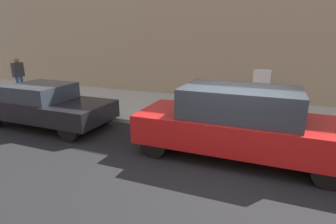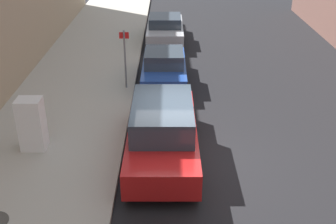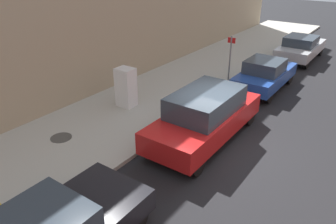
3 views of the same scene
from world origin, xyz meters
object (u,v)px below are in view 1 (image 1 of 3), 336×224
(discarded_refrigerator, at_px, (261,92))
(parked_sedan_dark, at_px, (46,105))
(fire_hydrant, at_px, (75,99))
(pedestrian_walking_far, at_px, (18,73))
(parked_suv_red, at_px, (238,122))

(discarded_refrigerator, height_order, parked_sedan_dark, discarded_refrigerator)
(discarded_refrigerator, xyz_separation_m, fire_hydrant, (2.21, -6.60, -0.37))
(pedestrian_walking_far, distance_m, parked_sedan_dark, 5.23)
(pedestrian_walking_far, bearing_deg, fire_hydrant, -0.44)
(fire_hydrant, xyz_separation_m, parked_suv_red, (1.54, 6.29, 0.33))
(parked_sedan_dark, bearing_deg, parked_suv_red, 90.00)
(discarded_refrigerator, distance_m, parked_sedan_dark, 7.46)
(discarded_refrigerator, relative_size, parked_sedan_dark, 0.36)
(pedestrian_walking_far, relative_size, parked_sedan_dark, 0.41)
(fire_hydrant, bearing_deg, pedestrian_walking_far, -105.14)
(pedestrian_walking_far, xyz_separation_m, parked_suv_red, (2.71, 10.58, -0.30))
(pedestrian_walking_far, height_order, parked_suv_red, pedestrian_walking_far)
(fire_hydrant, bearing_deg, parked_sedan_dark, 5.81)
(fire_hydrant, relative_size, parked_sedan_dark, 0.19)
(parked_suv_red, bearing_deg, parked_sedan_dark, -90.00)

